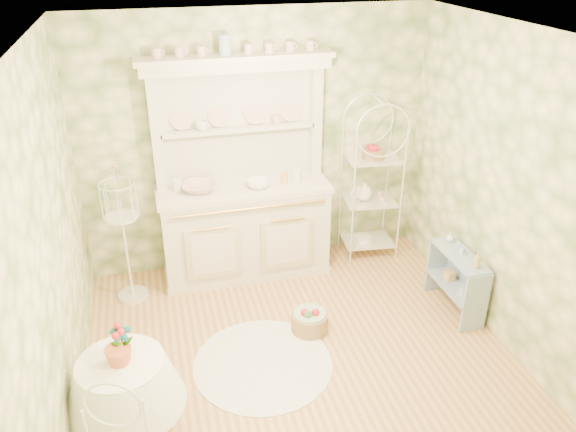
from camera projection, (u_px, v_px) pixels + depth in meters
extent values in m
plane|color=tan|center=(302.00, 359.00, 4.87)|extent=(3.60, 3.60, 0.00)
plane|color=white|center=(307.00, 37.00, 3.64)|extent=(3.60, 3.60, 0.00)
plane|color=#F8EABD|center=(53.00, 252.00, 3.85)|extent=(3.60, 3.60, 0.00)
plane|color=#F8EABD|center=(513.00, 196.00, 4.65)|extent=(3.60, 3.60, 0.00)
plane|color=#F8EABD|center=(256.00, 144.00, 5.80)|extent=(3.60, 3.60, 0.00)
plane|color=#F8EABD|center=(408.00, 389.00, 2.70)|extent=(3.60, 3.60, 0.00)
cube|color=silver|center=(243.00, 174.00, 5.61)|extent=(1.87, 0.61, 2.29)
cube|color=white|center=(372.00, 179.00, 6.08)|extent=(0.61, 0.46, 1.82)
cube|color=#8BA2BD|center=(456.00, 283.00, 5.39)|extent=(0.33, 0.72, 0.60)
cylinder|color=white|center=(126.00, 399.00, 3.95)|extent=(0.78, 0.78, 0.75)
cube|color=white|center=(124.00, 233.00, 5.36)|extent=(0.37, 0.37, 1.48)
cylinder|color=#A17953|center=(309.00, 321.00, 5.18)|extent=(0.35, 0.35, 0.20)
cylinder|color=white|center=(263.00, 364.00, 4.81)|extent=(1.28, 1.28, 0.01)
imported|color=white|center=(200.00, 190.00, 5.56)|extent=(0.41, 0.41, 0.08)
imported|color=white|center=(259.00, 186.00, 5.65)|extent=(0.29, 0.29, 0.08)
imported|color=white|center=(202.00, 127.00, 5.45)|extent=(0.15, 0.15, 0.09)
imported|color=white|center=(277.00, 121.00, 5.62)|extent=(0.11, 0.11, 0.10)
imported|color=#3F7238|center=(123.00, 343.00, 3.76)|extent=(0.17, 0.13, 0.29)
imported|color=tan|center=(477.00, 261.00, 5.01)|extent=(0.08, 0.08, 0.16)
imported|color=#97B3D9|center=(463.00, 250.00, 5.24)|extent=(0.05, 0.05, 0.09)
imported|color=silver|center=(450.00, 238.00, 5.45)|extent=(0.08, 0.08, 0.10)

